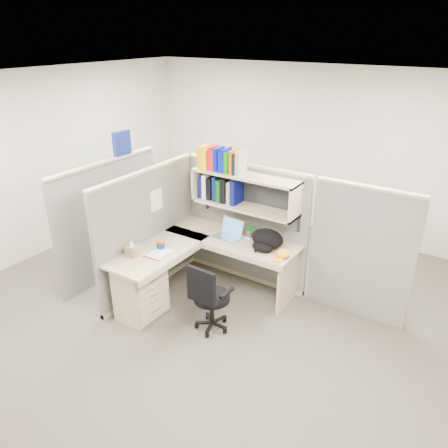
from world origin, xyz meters
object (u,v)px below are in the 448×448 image
Objects in this scene: laptop at (227,230)px; backpack at (265,240)px; snack_canister at (161,244)px; desk at (165,277)px; task_chair at (210,307)px.

backpack is at bearing 7.32° from laptop.
laptop is 3.24× the size of snack_canister.
desk is 0.71m from task_chair.
laptop is 0.83× the size of backpack.
task_chair is (-0.21, -0.87, -0.54)m from backpack.
laptop is 0.55m from backpack.
snack_canister is at bearing -120.61° from laptop.
laptop reaches higher than desk.
laptop is at bearing 66.30° from desk.
backpack is at bearing 31.87° from snack_canister.
backpack is (0.55, -0.00, -0.00)m from laptop.
laptop reaches higher than backpack.
laptop is 0.85m from snack_canister.
snack_canister is at bearing -162.21° from backpack.
desk is at bearing -39.62° from snack_canister.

